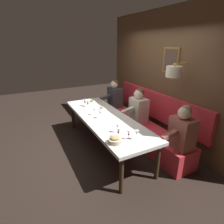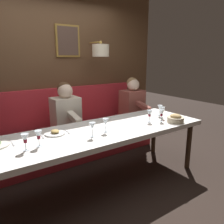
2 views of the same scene
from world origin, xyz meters
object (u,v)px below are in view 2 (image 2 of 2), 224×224
dining_table (99,135)px  diner_near (66,110)px  wine_glass_4 (162,113)px  bread_bowl (176,119)px  wine_glass_1 (38,135)px  wine_glass_7 (160,108)px  diner_nearest (132,101)px  wine_glass_5 (106,122)px  wine_glass_2 (150,114)px  wine_glass_6 (25,139)px  wine_glass_3 (92,127)px  wine_glass_0 (162,110)px

dining_table → diner_near: (0.88, 0.05, 0.14)m
wine_glass_4 → bread_bowl: (-0.14, -0.13, -0.07)m
wine_glass_1 → wine_glass_7: bearing=-85.5°
diner_nearest → wine_glass_4: bearing=160.5°
wine_glass_5 → bread_bowl: 1.01m
dining_table → wine_glass_2: (-0.10, -0.73, 0.18)m
wine_glass_6 → bread_bowl: (-0.18, -1.90, -0.07)m
diner_near → wine_glass_3: (-1.04, 0.14, 0.04)m
diner_near → wine_glass_5: (-0.99, -0.07, 0.04)m
wine_glass_7 → wine_glass_3: bearing=99.3°
diner_near → wine_glass_5: 1.00m
diner_nearest → wine_glass_7: bearing=168.4°
wine_glass_2 → bread_bowl: 0.36m
wine_glass_5 → bread_bowl: bearing=-101.3°
wine_glass_3 → wine_glass_7: bearing=-80.7°
wine_glass_6 → wine_glass_7: size_ratio=1.00×
diner_nearest → wine_glass_5: size_ratio=4.82×
wine_glass_4 → bread_bowl: size_ratio=0.75×
wine_glass_2 → wine_glass_7: same height
dining_table → bread_bowl: size_ratio=12.70×
diner_near → wine_glass_2: diner_near is taller
wine_glass_0 → wine_glass_4: size_ratio=1.00×
wine_glass_0 → wine_glass_5: bearing=92.7°
wine_glass_4 → wine_glass_6: 1.76m
wine_glass_1 → bread_bowl: size_ratio=0.75×
wine_glass_2 → wine_glass_0: bearing=-82.0°
diner_nearest → diner_near: same height
wine_glass_2 → wine_glass_7: (0.15, -0.35, 0.00)m
wine_glass_5 → wine_glass_3: bearing=104.0°
wine_glass_1 → wine_glass_3: same height
diner_near → wine_glass_6: size_ratio=4.82×
wine_glass_0 → wine_glass_2: bearing=98.0°
wine_glass_2 → wine_glass_3: 0.92m
diner_near → wine_glass_5: diner_near is taller
diner_near → wine_glass_7: (-0.84, -1.13, 0.04)m
wine_glass_4 → wine_glass_5: bearing=85.7°
diner_near → wine_glass_6: (-1.01, 0.83, 0.04)m
wine_glass_0 → wine_glass_5: (-0.05, 1.00, 0.00)m
wine_glass_0 → wine_glass_3: (-0.10, 1.21, 0.00)m
wine_glass_1 → wine_glass_7: same height
wine_glass_4 → wine_glass_3: bearing=89.3°
wine_glass_1 → wine_glass_5: size_ratio=1.00×
wine_glass_0 → wine_glass_1: (-0.04, 1.77, -0.00)m
dining_table → wine_glass_1: 0.78m
wine_glass_1 → wine_glass_3: 0.57m
wine_glass_1 → wine_glass_0: bearing=-88.8°
wine_glass_3 → bread_bowl: bearing=-97.0°
wine_glass_2 → wine_glass_1: bearing=89.9°
wine_glass_2 → wine_glass_3: bearing=93.7°
wine_glass_1 → wine_glass_2: size_ratio=1.00×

